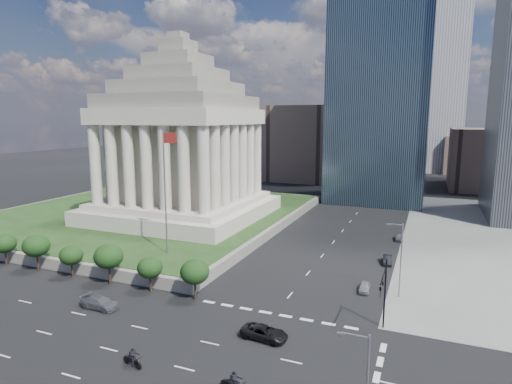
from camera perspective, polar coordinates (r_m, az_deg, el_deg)
The scene contains 18 objects.
ground at distance 134.64m, azimuth 15.09°, elevation -0.54°, with size 500.00×500.00×0.00m, color black.
plaza_terrace at distance 104.52m, azimuth -14.21°, elevation -2.91°, with size 66.00×70.00×1.80m, color #645F56.
plaza_lawn at distance 104.32m, azimuth -14.23°, elevation -2.41°, with size 64.00×68.00×0.10m, color #1C3315.
war_memorial at distance 94.21m, azimuth -10.02°, elevation 8.46°, with size 34.00×34.00×39.00m, color #B0A694, non-canonical shape.
flagpole at distance 68.21m, azimuth -11.94°, elevation 0.96°, with size 2.52×0.24×20.00m.
tree_row at distance 71.98m, azimuth -25.37°, elevation -7.59°, with size 53.00×4.00×6.00m, color black, non-canonical shape.
midrise_glass at distance 127.58m, azimuth 16.30°, elevation 12.40°, with size 26.00×26.00×60.00m, color black.
building_filler_ne at distance 162.89m, azimuth 27.91°, elevation 3.95°, with size 20.00×30.00×20.00m, color brown.
building_filler_nw at distance 168.37m, azimuth 6.43°, elevation 6.54°, with size 24.00×30.00×28.00m, color brown.
traffic_signal_ne at distance 48.91m, azimuth 16.65°, elevation -12.34°, with size 0.30×5.74×8.00m.
street_lamp_north at distance 59.36m, azimuth 18.62°, elevation -8.06°, with size 2.13×0.22×10.00m.
pickup_truck at distance 48.14m, azimuth 1.13°, elevation -18.23°, with size 5.15×2.37×1.43m, color black.
suv_grey at distance 58.22m, azimuth -20.12°, elevation -13.67°, with size 5.16×2.10×1.50m, color #515359.
parked_sedan_near at distance 61.57m, azimuth 14.26°, elevation -12.19°, with size 3.58×1.44×1.22m, color #93959B.
parked_sedan_mid at distance 73.54m, azimuth 17.13°, elevation -8.63°, with size 3.91×1.36×1.29m, color black.
parked_sedan_far at distance 87.72m, azimuth 18.54°, elevation -5.75°, with size 3.61×1.45×1.23m, color slate.
motorcycle_lead at distance 40.19m, azimuth -3.09°, elevation -23.93°, with size 2.76×0.75×2.05m, color black, non-canonical shape.
motorcycle_trail at distance 45.07m, azimuth -16.18°, elevation -20.39°, with size 2.57×0.70×1.92m, color black, non-canonical shape.
Camera 1 is at (16.36, -31.59, 23.32)m, focal length 30.00 mm.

